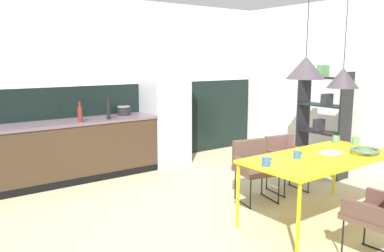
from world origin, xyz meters
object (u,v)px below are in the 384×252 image
dining_table (322,160)px  mug_dark_espresso (336,139)px  open_book (331,153)px  bottle_wine_green (80,114)px  mug_short_terracotta (266,162)px  mug_wide_latte (297,155)px  refrigerator_column (165,111)px  bottle_oil_tall (108,110)px  fruit_bowl (365,151)px  cooking_pot (124,111)px  open_shelf_unit (323,120)px  pendant_lamp_over_table_near (306,68)px  mug_glass_clear (355,141)px  armchair_far_side (254,162)px  pendant_lamp_over_table_far (343,78)px  armchair_near_window (285,155)px

dining_table → mug_dark_espresso: mug_dark_espresso is taller
open_book → bottle_wine_green: 3.43m
mug_short_terracotta → mug_wide_latte: bearing=1.6°
refrigerator_column → bottle_oil_tall: refrigerator_column is taller
fruit_bowl → cooking_pot: bearing=110.1°
cooking_pot → open_shelf_unit: (2.33, -2.08, -0.10)m
fruit_bowl → mug_wide_latte: bearing=158.0°
dining_table → pendant_lamp_over_table_near: bearing=-178.6°
dining_table → mug_wide_latte: (-0.31, 0.09, 0.08)m
mug_glass_clear → pendant_lamp_over_table_near: pendant_lamp_over_table_near is taller
fruit_bowl → open_shelf_unit: (1.08, 1.33, 0.08)m
fruit_bowl → dining_table: bearing=154.1°
dining_table → armchair_far_side: armchair_far_side is taller
armchair_far_side → bottle_wine_green: bearing=-40.3°
open_book → mug_short_terracotta: mug_short_terracotta is taller
open_book → pendant_lamp_over_table_near: pendant_lamp_over_table_near is taller
open_book → fruit_bowl: bearing=-42.6°
pendant_lamp_over_table_far → mug_short_terracotta: bearing=178.2°
mug_wide_latte → open_shelf_unit: size_ratio=0.07×
mug_wide_latte → open_book: bearing=-7.2°
mug_dark_espresso → bottle_wine_green: bottle_wine_green is taller
refrigerator_column → armchair_near_window: size_ratio=2.46×
bottle_wine_green → pendant_lamp_over_table_far: (1.96, -2.89, 0.57)m
armchair_near_window → pendant_lamp_over_table_near: bearing=58.0°
bottle_oil_tall → bottle_wine_green: bearing=178.9°
open_book → mug_short_terracotta: 0.99m
open_shelf_unit → dining_table: bearing=-54.4°
open_shelf_unit → cooking_pot: bearing=-131.8°
bottle_wine_green → armchair_near_window: bearing=-43.5°
open_book → mug_glass_clear: size_ratio=2.03×
mug_glass_clear → bottle_oil_tall: 3.45m
fruit_bowl → bottle_wine_green: size_ratio=1.09×
mug_dark_espresso → pendant_lamp_over_table_far: bearing=-142.3°
bottle_wine_green → pendant_lamp_over_table_near: 3.27m
mug_dark_espresso → mug_wide_latte: mug_dark_espresso is taller
mug_short_terracotta → cooking_pot: (0.01, 3.11, 0.18)m
fruit_bowl → cooking_pot: size_ratio=1.52×
mug_short_terracotta → open_shelf_unit: bearing=23.9°
open_book → cooking_pot: size_ratio=1.22×
refrigerator_column → mug_wide_latte: 3.02m
mug_wide_latte → open_shelf_unit: 2.12m
bottle_wine_green → pendant_lamp_over_table_far: 3.54m
fruit_bowl → bottle_wine_green: bottle_wine_green is taller
mug_short_terracotta → open_book: bearing=-2.9°
mug_wide_latte → open_shelf_unit: open_shelf_unit is taller
open_shelf_unit → fruit_bowl: bearing=-39.1°
mug_wide_latte → refrigerator_column: bearing=85.2°
mug_wide_latte → cooking_pot: bearing=98.7°
mug_glass_clear → open_book: bearing=-171.6°
dining_table → open_book: open_book is taller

